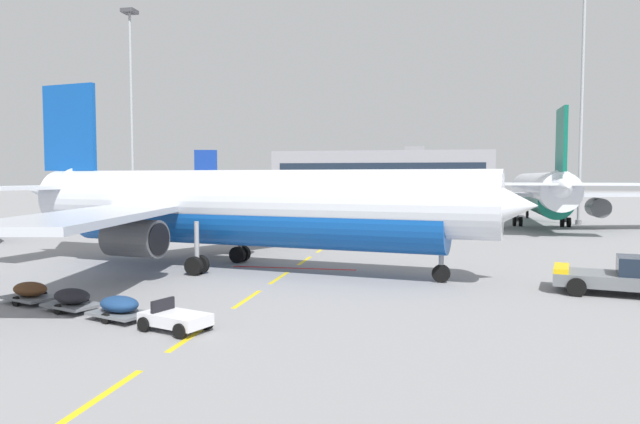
{
  "coord_description": "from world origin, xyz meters",
  "views": [
    {
      "loc": [
        26.46,
        -12.81,
        5.79
      ],
      "look_at": [
        18.87,
        26.32,
        3.31
      ],
      "focal_mm": 32.01,
      "sensor_mm": 36.0,
      "label": 1
    }
  ],
  "objects_px": {
    "pushback_tug": "(625,276)",
    "airliner_mid_left": "(275,192)",
    "airliner_foreground": "(239,206)",
    "baggage_train": "(95,303)",
    "apron_light_mast_far": "(582,78)",
    "apron_light_mast_near": "(131,92)",
    "airliner_far_center": "(540,192)"
  },
  "relations": [
    {
      "from": "airliner_foreground",
      "to": "apron_light_mast_far",
      "type": "xyz_separation_m",
      "value": [
        29.16,
        39.07,
        13.43
      ]
    },
    {
      "from": "pushback_tug",
      "to": "baggage_train",
      "type": "height_order",
      "value": "pushback_tug"
    },
    {
      "from": "apron_light_mast_near",
      "to": "apron_light_mast_far",
      "type": "xyz_separation_m",
      "value": [
        57.28,
        1.48,
        0.16
      ]
    },
    {
      "from": "baggage_train",
      "to": "apron_light_mast_near",
      "type": "relative_size",
      "value": 0.41
    },
    {
      "from": "airliner_foreground",
      "to": "baggage_train",
      "type": "xyz_separation_m",
      "value": [
        -1.98,
        -12.53,
        -3.42
      ]
    },
    {
      "from": "baggage_train",
      "to": "apron_light_mast_near",
      "type": "height_order",
      "value": "apron_light_mast_near"
    },
    {
      "from": "airliner_mid_left",
      "to": "apron_light_mast_near",
      "type": "height_order",
      "value": "apron_light_mast_near"
    },
    {
      "from": "airliner_mid_left",
      "to": "apron_light_mast_near",
      "type": "bearing_deg",
      "value": -127.13
    },
    {
      "from": "pushback_tug",
      "to": "airliner_mid_left",
      "type": "height_order",
      "value": "airliner_mid_left"
    },
    {
      "from": "pushback_tug",
      "to": "apron_light_mast_near",
      "type": "xyz_separation_m",
      "value": [
        -49.21,
        41.32,
        16.32
      ]
    },
    {
      "from": "airliner_far_center",
      "to": "baggage_train",
      "type": "height_order",
      "value": "airliner_far_center"
    },
    {
      "from": "apron_light_mast_near",
      "to": "airliner_mid_left",
      "type": "bearing_deg",
      "value": 52.87
    },
    {
      "from": "pushback_tug",
      "to": "airliner_far_center",
      "type": "relative_size",
      "value": 0.18
    },
    {
      "from": "apron_light_mast_near",
      "to": "airliner_foreground",
      "type": "bearing_deg",
      "value": -53.2
    },
    {
      "from": "airliner_mid_left",
      "to": "baggage_train",
      "type": "bearing_deg",
      "value": -80.57
    },
    {
      "from": "apron_light_mast_far",
      "to": "apron_light_mast_near",
      "type": "bearing_deg",
      "value": -178.52
    },
    {
      "from": "pushback_tug",
      "to": "airliner_far_center",
      "type": "distance_m",
      "value": 41.26
    },
    {
      "from": "apron_light_mast_far",
      "to": "pushback_tug",
      "type": "bearing_deg",
      "value": -100.68
    },
    {
      "from": "baggage_train",
      "to": "airliner_mid_left",
      "type": "bearing_deg",
      "value": 99.43
    },
    {
      "from": "airliner_mid_left",
      "to": "airliner_foreground",
      "type": "bearing_deg",
      "value": -76.64
    },
    {
      "from": "baggage_train",
      "to": "pushback_tug",
      "type": "bearing_deg",
      "value": 20.89
    },
    {
      "from": "apron_light_mast_far",
      "to": "baggage_train",
      "type": "bearing_deg",
      "value": -121.11
    },
    {
      "from": "airliner_far_center",
      "to": "baggage_train",
      "type": "xyz_separation_m",
      "value": [
        -26.41,
        -49.82,
        -3.45
      ]
    },
    {
      "from": "pushback_tug",
      "to": "airliner_mid_left",
      "type": "bearing_deg",
      "value": 119.73
    },
    {
      "from": "baggage_train",
      "to": "apron_light_mast_far",
      "type": "height_order",
      "value": "apron_light_mast_far"
    },
    {
      "from": "pushback_tug",
      "to": "apron_light_mast_far",
      "type": "bearing_deg",
      "value": 79.32
    },
    {
      "from": "airliner_mid_left",
      "to": "apron_light_mast_far",
      "type": "relative_size",
      "value": 0.99
    },
    {
      "from": "airliner_foreground",
      "to": "airliner_mid_left",
      "type": "xyz_separation_m",
      "value": [
        -13.51,
        56.89,
        -0.68
      ]
    },
    {
      "from": "airliner_mid_left",
      "to": "apron_light_mast_near",
      "type": "relative_size",
      "value": 1.0
    },
    {
      "from": "baggage_train",
      "to": "apron_light_mast_near",
      "type": "xyz_separation_m",
      "value": [
        -26.14,
        50.12,
        16.69
      ]
    },
    {
      "from": "airliner_mid_left",
      "to": "baggage_train",
      "type": "height_order",
      "value": "airliner_mid_left"
    },
    {
      "from": "airliner_foreground",
      "to": "apron_light_mast_far",
      "type": "bearing_deg",
      "value": 53.26
    }
  ]
}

